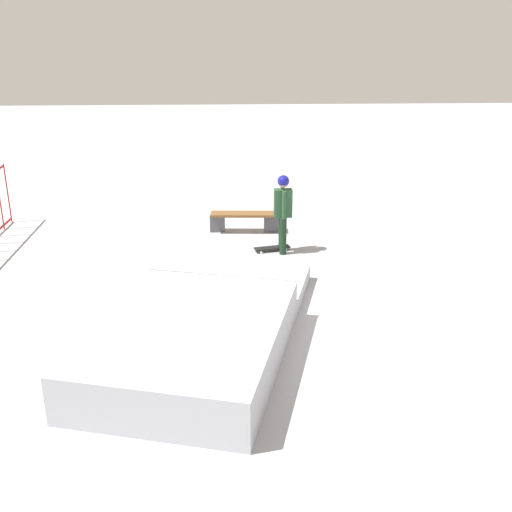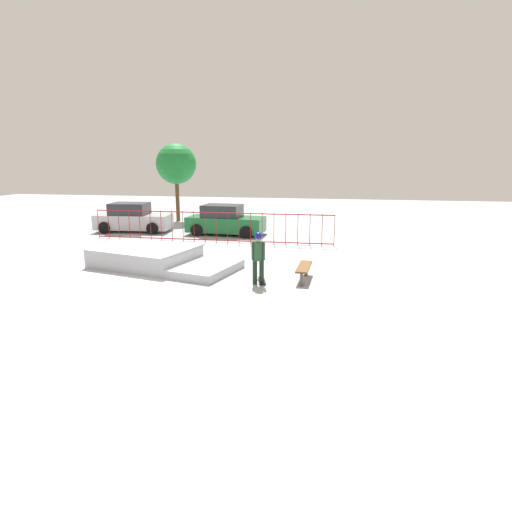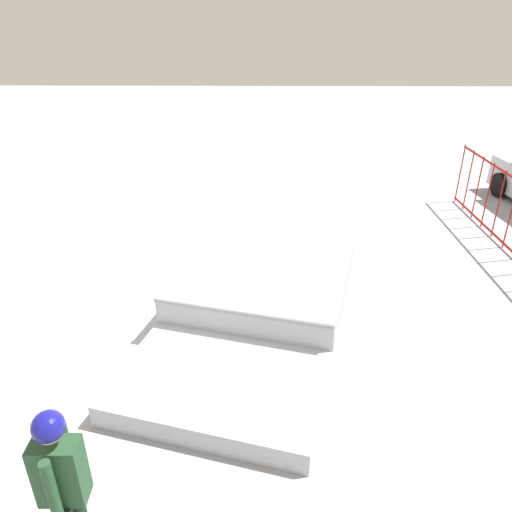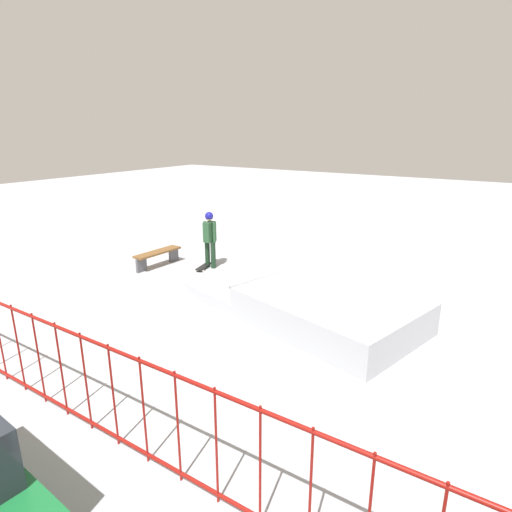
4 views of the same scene
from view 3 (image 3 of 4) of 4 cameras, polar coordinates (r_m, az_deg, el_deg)
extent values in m
plane|color=#A8AAB2|center=(7.55, -6.63, -8.86)|extent=(60.00, 60.00, 0.00)
cube|color=#B0B3BB|center=(8.33, 1.83, -2.22)|extent=(4.14, 3.42, 0.70)
cube|color=#B0B3BB|center=(6.31, -4.28, -15.24)|extent=(2.40, 2.97, 0.30)
cylinder|color=gray|center=(6.66, -1.86, -6.74)|extent=(0.73, 2.54, 0.08)
cube|color=#264C2D|center=(4.45, -22.30, -22.60)|extent=(0.23, 0.38, 0.60)
cylinder|color=#264C2D|center=(4.55, -21.51, -20.99)|extent=(0.09, 0.09, 0.60)
cylinder|color=#264C2D|center=(4.34, -23.14, -24.29)|extent=(0.09, 0.09, 0.60)
sphere|color=tan|center=(4.13, -23.41, -18.42)|extent=(0.22, 0.22, 0.22)
sphere|color=navy|center=(4.11, -23.49, -18.12)|extent=(0.25, 0.25, 0.25)
cylinder|color=maroon|center=(13.58, 23.10, 8.98)|extent=(0.03, 0.03, 1.50)
cylinder|color=maroon|center=(13.07, 23.95, 8.21)|extent=(0.03, 0.03, 1.50)
cylinder|color=maroon|center=(12.58, 24.85, 7.38)|extent=(0.03, 0.03, 1.50)
cylinder|color=maroon|center=(12.09, 25.83, 6.47)|extent=(0.03, 0.03, 1.50)
cylinder|color=maroon|center=(11.60, 26.89, 5.49)|extent=(0.03, 0.03, 1.50)
cylinder|color=maroon|center=(11.13, 28.03, 4.42)|extent=(0.03, 0.03, 1.50)
cylinder|color=black|center=(14.61, 27.05, 7.55)|extent=(0.66, 0.27, 0.64)
camera|label=1|loc=(15.25, -0.92, 27.79)|focal=43.09mm
camera|label=2|loc=(14.66, -87.19, -0.04)|focal=29.62mm
camera|label=4|loc=(13.28, 41.02, 19.41)|focal=29.84mm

